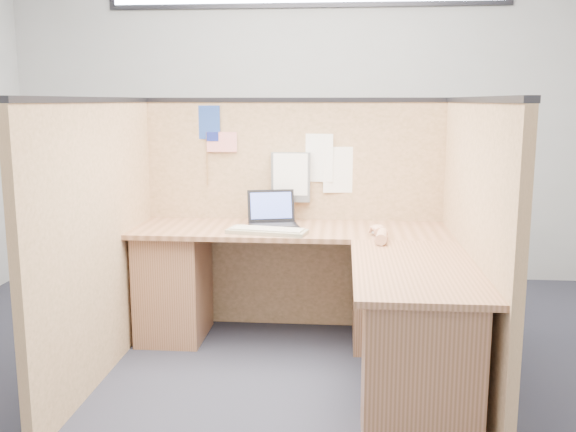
# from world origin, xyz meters

# --- Properties ---
(floor) EXTENTS (5.00, 5.00, 0.00)m
(floor) POSITION_xyz_m (0.00, 0.00, 0.00)
(floor) COLOR #1E1F2B
(floor) RESTS_ON ground
(wall_back) EXTENTS (5.00, 0.00, 5.00)m
(wall_back) POSITION_xyz_m (0.00, 2.25, 1.40)
(wall_back) COLOR #ABAEB0
(wall_back) RESTS_ON floor
(wall_front) EXTENTS (5.00, 0.00, 5.00)m
(wall_front) POSITION_xyz_m (0.00, -2.25, 1.40)
(wall_front) COLOR #ABAEB0
(wall_front) RESTS_ON floor
(cubicle_partitions) EXTENTS (2.06, 1.83, 1.53)m
(cubicle_partitions) POSITION_xyz_m (0.00, 0.43, 0.77)
(cubicle_partitions) COLOR olive
(cubicle_partitions) RESTS_ON floor
(l_desk) EXTENTS (1.95, 1.75, 0.73)m
(l_desk) POSITION_xyz_m (0.18, 0.29, 0.39)
(l_desk) COLOR brown
(l_desk) RESTS_ON floor
(laptop) EXTENTS (0.35, 0.35, 0.22)m
(laptop) POSITION_xyz_m (-0.10, 0.74, 0.78)
(laptop) COLOR black
(laptop) RESTS_ON l_desk
(keyboard) EXTENTS (0.50, 0.25, 0.03)m
(keyboard) POSITION_xyz_m (-0.12, 0.50, 0.75)
(keyboard) COLOR gray
(keyboard) RESTS_ON l_desk
(mouse) EXTENTS (0.11, 0.08, 0.04)m
(mouse) POSITION_xyz_m (0.53, 0.51, 0.75)
(mouse) COLOR silver
(mouse) RESTS_ON l_desk
(hand_forearm) EXTENTS (0.10, 0.34, 0.07)m
(hand_forearm) POSITION_xyz_m (0.54, 0.38, 0.76)
(hand_forearm) COLOR tan
(hand_forearm) RESTS_ON l_desk
(blue_poster) EXTENTS (0.16, 0.02, 0.22)m
(blue_poster) POSITION_xyz_m (-0.57, 0.97, 1.37)
(blue_poster) COLOR #203F96
(blue_poster) RESTS_ON cubicle_partitions
(american_flag) EXTENTS (0.20, 0.01, 0.35)m
(american_flag) POSITION_xyz_m (-0.50, 0.96, 1.23)
(american_flag) COLOR olive
(american_flag) RESTS_ON cubicle_partitions
(file_holder) EXTENTS (0.25, 0.05, 0.32)m
(file_holder) POSITION_xyz_m (-0.02, 0.94, 1.02)
(file_holder) COLOR slate
(file_holder) RESTS_ON cubicle_partitions
(paper_left) EXTENTS (0.24, 0.04, 0.31)m
(paper_left) POSITION_xyz_m (0.13, 0.97, 1.14)
(paper_left) COLOR white
(paper_left) RESTS_ON cubicle_partitions
(paper_right) EXTENTS (0.23, 0.03, 0.30)m
(paper_right) POSITION_xyz_m (0.31, 0.97, 1.07)
(paper_right) COLOR white
(paper_right) RESTS_ON cubicle_partitions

